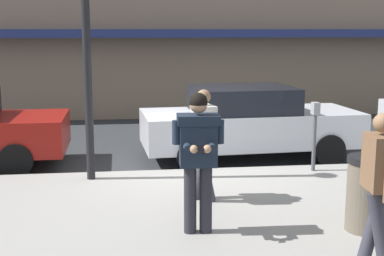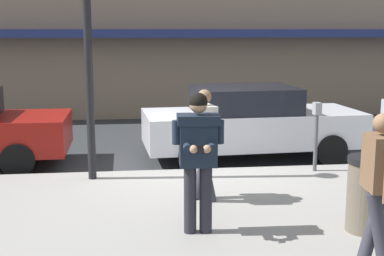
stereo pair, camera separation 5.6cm
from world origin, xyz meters
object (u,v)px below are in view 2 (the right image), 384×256
(parked_sedan_mid, at_px, (250,122))
(pedestrian_in_light_coat, at_px, (204,138))
(man_texting_on_phone, at_px, (198,148))
(pedestrian_dark_coat, at_px, (379,180))
(street_lamp_post, at_px, (87,3))
(parking_meter, at_px, (316,127))
(trash_bin, at_px, (368,194))

(parked_sedan_mid, bearing_deg, pedestrian_in_light_coat, -114.66)
(man_texting_on_phone, relative_size, pedestrian_dark_coat, 1.06)
(pedestrian_dark_coat, bearing_deg, street_lamp_post, 130.43)
(parked_sedan_mid, distance_m, street_lamp_post, 4.29)
(man_texting_on_phone, height_order, parking_meter, man_texting_on_phone)
(parked_sedan_mid, relative_size, parking_meter, 3.63)
(man_texting_on_phone, height_order, pedestrian_in_light_coat, man_texting_on_phone)
(street_lamp_post, bearing_deg, parked_sedan_mid, 27.61)
(pedestrian_dark_coat, xyz_separation_m, street_lamp_post, (-3.32, 3.90, 2.03))
(parked_sedan_mid, xyz_separation_m, pedestrian_dark_coat, (0.14, -5.56, 0.32))
(pedestrian_dark_coat, bearing_deg, parked_sedan_mid, 91.43)
(parked_sedan_mid, relative_size, pedestrian_in_light_coat, 2.71)
(man_texting_on_phone, bearing_deg, pedestrian_in_light_coat, 78.70)
(pedestrian_dark_coat, bearing_deg, man_texting_on_phone, 147.07)
(street_lamp_post, relative_size, parking_meter, 3.84)
(pedestrian_in_light_coat, bearing_deg, man_texting_on_phone, -101.30)
(pedestrian_in_light_coat, relative_size, parking_meter, 1.34)
(pedestrian_in_light_coat, xyz_separation_m, pedestrian_dark_coat, (1.55, -2.49, 0.00))
(man_texting_on_phone, xyz_separation_m, trash_bin, (2.16, -0.19, -0.62))
(pedestrian_in_light_coat, distance_m, trash_bin, 2.47)
(man_texting_on_phone, xyz_separation_m, parking_meter, (2.53, 2.77, -0.28))
(street_lamp_post, bearing_deg, pedestrian_dark_coat, -49.57)
(trash_bin, bearing_deg, pedestrian_in_light_coat, 141.66)
(parked_sedan_mid, distance_m, parking_meter, 1.84)
(parking_meter, bearing_deg, trash_bin, -97.02)
(man_texting_on_phone, relative_size, trash_bin, 1.84)
(pedestrian_in_light_coat, height_order, pedestrian_dark_coat, same)
(pedestrian_dark_coat, distance_m, trash_bin, 1.15)
(pedestrian_in_light_coat, bearing_deg, trash_bin, -38.34)
(parking_meter, distance_m, trash_bin, 3.01)
(pedestrian_dark_coat, distance_m, street_lamp_post, 5.51)
(trash_bin, bearing_deg, parking_meter, 82.98)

